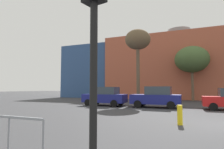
# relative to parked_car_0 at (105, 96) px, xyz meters

# --- Properties ---
(building_backdrop) EXTENTS (43.77, 13.32, 12.59)m
(building_backdrop) POSITION_rel_parked_car_0_xyz_m (6.28, 19.24, 4.30)
(building_backdrop) COLOR #B2563D
(building_backdrop) RESTS_ON ground_plane
(parked_car_0) EXTENTS (4.30, 2.11, 1.86)m
(parked_car_0) POSITION_rel_parked_car_0_xyz_m (0.00, 0.00, 0.00)
(parked_car_0) COLOR navy
(parked_car_0) RESTS_ON ground_plane
(parked_car_1) EXTENTS (4.38, 2.15, 1.90)m
(parked_car_1) POSITION_rel_parked_car_0_xyz_m (5.06, 0.00, 0.02)
(parked_car_1) COLOR navy
(parked_car_1) RESTS_ON ground_plane
(traffic_light_near_left) EXTENTS (0.40, 0.39, 3.99)m
(traffic_light_near_left) POSITION_rel_parked_car_0_xyz_m (6.52, -14.93, 2.01)
(traffic_light_near_left) COLOR black
(traffic_light_near_left) RESTS_ON ground_plane
(bare_tree_0) EXTENTS (4.63, 4.63, 7.65)m
(bare_tree_0) POSITION_rel_parked_car_0_xyz_m (8.25, 11.19, 4.84)
(bare_tree_0) COLOR brown
(bare_tree_0) RESTS_ON ground_plane
(bare_tree_2) EXTENTS (3.10, 3.10, 8.95)m
(bare_tree_2) POSITION_rel_parked_car_0_xyz_m (2.14, 4.88, 6.59)
(bare_tree_2) COLOR brown
(bare_tree_2) RESTS_ON ground_plane
(bollard_yellow_0) EXTENTS (0.24, 0.24, 0.93)m
(bollard_yellow_0) POSITION_rel_parked_car_0_xyz_m (7.43, -7.89, -0.46)
(bollard_yellow_0) COLOR yellow
(bollard_yellow_0) RESTS_ON ground_plane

